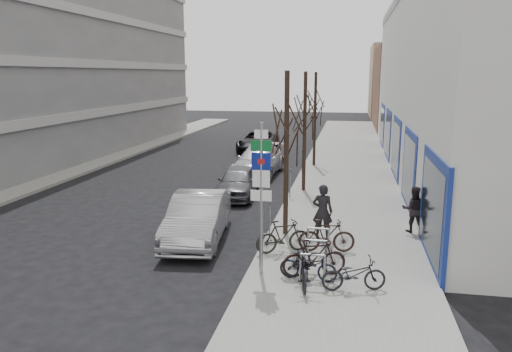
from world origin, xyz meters
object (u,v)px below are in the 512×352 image
at_px(tree_near, 287,115).
at_px(pedestrian_near, 323,212).
at_px(meter_front, 270,215).
at_px(parked_car_back, 259,161).
at_px(tree_mid, 305,103).
at_px(bike_far_curb, 354,272).
at_px(bike_mid_curb, 308,263).
at_px(lane_car, 258,141).
at_px(meter_mid, 290,180).
at_px(meter_back, 302,159).
at_px(parked_car_mid, 238,182).
at_px(bike_mid_inner, 283,236).
at_px(bike_rack, 316,251).
at_px(bike_near_left, 303,261).
at_px(highway_sign_pole, 261,190).
at_px(bike_far_inner, 327,235).
at_px(parked_car_front, 197,218).
at_px(tree_far, 315,97).
at_px(pedestrian_far, 413,209).
at_px(bike_near_right, 314,257).

xyz_separation_m(tree_near, pedestrian_near, (1.23, -0.28, -3.05)).
distance_m(meter_front, parked_car_back, 11.13).
height_order(tree_mid, bike_far_curb, tree_mid).
relative_size(bike_mid_curb, lane_car, 0.30).
bearing_deg(meter_mid, meter_back, 90.00).
relative_size(bike_mid_curb, parked_car_mid, 0.38).
distance_m(parked_car_mid, parked_car_back, 5.11).
height_order(meter_mid, bike_mid_inner, meter_mid).
xyz_separation_m(meter_back, parked_car_mid, (-2.35, -5.23, -0.23)).
xyz_separation_m(bike_rack, meter_front, (-1.65, 2.40, 0.26)).
relative_size(bike_mid_curb, bike_mid_inner, 0.89).
height_order(meter_mid, bike_mid_curb, meter_mid).
bearing_deg(bike_mid_inner, pedestrian_near, -61.75).
height_order(tree_mid, parked_car_back, tree_mid).
bearing_deg(bike_near_left, highway_sign_pole, 150.26).
bearing_deg(meter_mid, pedestrian_near, -72.30).
xyz_separation_m(meter_back, bike_far_curb, (2.67, -14.63, -0.28)).
bearing_deg(parked_car_mid, bike_far_inner, -60.44).
bearing_deg(parked_car_front, highway_sign_pole, -52.80).
bearing_deg(pedestrian_near, bike_far_curb, 108.22).
relative_size(meter_mid, meter_back, 1.00).
distance_m(bike_rack, tree_near, 4.66).
height_order(tree_far, meter_mid, tree_far).
relative_size(tree_near, tree_mid, 1.00).
distance_m(tree_mid, meter_back, 5.13).
xyz_separation_m(parked_car_front, pedestrian_far, (7.00, 1.80, 0.17)).
xyz_separation_m(bike_near_right, lane_car, (-5.60, 22.06, 0.03)).
xyz_separation_m(tree_mid, parked_car_front, (-2.80, -7.31, -3.33)).
relative_size(tree_near, bike_near_left, 2.83).
height_order(meter_front, meter_back, same).
relative_size(bike_near_left, parked_car_back, 0.37).
relative_size(meter_front, parked_car_back, 0.24).
distance_m(bike_far_inner, parked_car_front, 4.29).
xyz_separation_m(bike_far_inner, parked_car_mid, (-4.23, 6.78, 0.02)).
bearing_deg(bike_far_inner, bike_mid_inner, 95.17).
xyz_separation_m(meter_mid, parked_car_front, (-2.35, -5.81, -0.14)).
bearing_deg(tree_mid, highway_sign_pole, -91.14).
bearing_deg(bike_rack, bike_mid_curb, -98.87).
bearing_deg(bike_mid_inner, bike_rack, -163.13).
relative_size(bike_near_left, bike_mid_curb, 1.28).
bearing_deg(pedestrian_far, tree_mid, -53.18).
xyz_separation_m(tree_far, meter_back, (-0.45, -2.50, -3.19)).
relative_size(tree_near, parked_car_front, 1.17).
relative_size(tree_far, bike_mid_curb, 3.63).
height_order(highway_sign_pole, bike_mid_inner, highway_sign_pole).
bearing_deg(bike_near_right, lane_car, -6.20).
height_order(parked_car_mid, pedestrian_far, pedestrian_far).
bearing_deg(bike_near_left, bike_near_right, 53.89).
xyz_separation_m(highway_sign_pole, bike_far_curb, (2.42, -0.62, -1.82)).
relative_size(highway_sign_pole, meter_front, 3.31).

